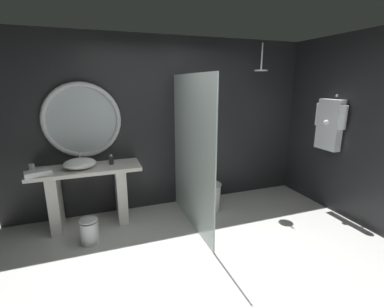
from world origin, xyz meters
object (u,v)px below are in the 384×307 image
at_px(round_wall_mirror, 82,120).
at_px(waste_bin, 89,230).
at_px(rain_shower_head, 261,68).
at_px(folded_hand_towel, 38,173).
at_px(soap_dispenser, 111,160).
at_px(vessel_sink, 80,163).
at_px(hanging_bathrobe, 330,123).
at_px(toilet, 207,192).
at_px(tumbler_cup, 32,168).

xyz_separation_m(round_wall_mirror, waste_bin, (-0.02, -0.75, -1.26)).
height_order(rain_shower_head, folded_hand_towel, rain_shower_head).
relative_size(soap_dispenser, rain_shower_head, 0.34).
height_order(vessel_sink, soap_dispenser, vessel_sink).
xyz_separation_m(round_wall_mirror, folded_hand_towel, (-0.55, -0.41, -0.57)).
distance_m(hanging_bathrobe, folded_hand_towel, 4.04).
bearing_deg(soap_dispenser, rain_shower_head, -2.97).
distance_m(toilet, waste_bin, 1.80).
distance_m(tumbler_cup, rain_shower_head, 3.48).
height_order(vessel_sink, waste_bin, vessel_sink).
distance_m(hanging_bathrobe, toilet, 2.11).
bearing_deg(soap_dispenser, tumbler_cup, 179.93).
distance_m(round_wall_mirror, rain_shower_head, 2.71).
bearing_deg(soap_dispenser, vessel_sink, -170.58).
bearing_deg(tumbler_cup, toilet, -2.54).
bearing_deg(waste_bin, rain_shower_head, 9.23).
bearing_deg(folded_hand_towel, waste_bin, -33.24).
distance_m(soap_dispenser, folded_hand_towel, 0.90).
bearing_deg(hanging_bathrobe, vessel_sink, 169.46).
height_order(vessel_sink, round_wall_mirror, round_wall_mirror).
distance_m(vessel_sink, round_wall_mirror, 0.61).
distance_m(round_wall_mirror, folded_hand_towel, 0.89).
distance_m(vessel_sink, rain_shower_head, 2.94).
bearing_deg(soap_dispenser, round_wall_mirror, 146.98).
height_order(waste_bin, folded_hand_towel, folded_hand_towel).
distance_m(rain_shower_head, folded_hand_towel, 3.39).
xyz_separation_m(vessel_sink, folded_hand_towel, (-0.47, -0.13, -0.04)).
distance_m(vessel_sink, tumbler_cup, 0.57).
xyz_separation_m(soap_dispenser, hanging_bathrobe, (3.10, -0.72, 0.46)).
height_order(vessel_sink, folded_hand_towel, vessel_sink).
distance_m(rain_shower_head, hanging_bathrobe, 1.31).
bearing_deg(round_wall_mirror, tumbler_cup, -161.78).
bearing_deg(rain_shower_head, waste_bin, -170.77).
relative_size(tumbler_cup, folded_hand_towel, 0.35).
bearing_deg(rain_shower_head, tumbler_cup, 177.90).
relative_size(round_wall_mirror, waste_bin, 2.99).
relative_size(vessel_sink, toilet, 0.73).
relative_size(vessel_sink, round_wall_mirror, 0.40).
distance_m(tumbler_cup, round_wall_mirror, 0.87).
height_order(vessel_sink, tumbler_cup, vessel_sink).
bearing_deg(tumbler_cup, vessel_sink, -6.83).
bearing_deg(rain_shower_head, soap_dispenser, 177.03).
bearing_deg(toilet, hanging_bathrobe, -19.90).
xyz_separation_m(vessel_sink, toilet, (1.81, -0.04, -0.64)).
distance_m(vessel_sink, soap_dispenser, 0.41).
relative_size(hanging_bathrobe, folded_hand_towel, 2.75).
height_order(round_wall_mirror, toilet, round_wall_mirror).
xyz_separation_m(tumbler_cup, toilet, (2.38, -0.11, -0.62)).
bearing_deg(rain_shower_head, vessel_sink, 178.92).
distance_m(round_wall_mirror, toilet, 2.11).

